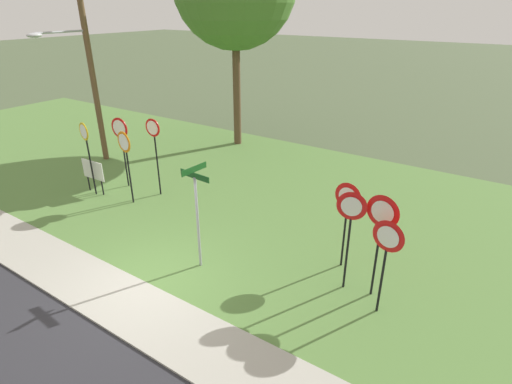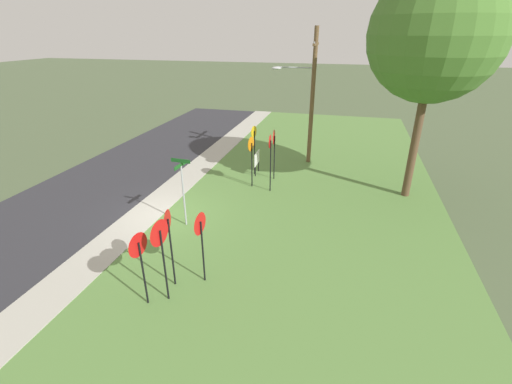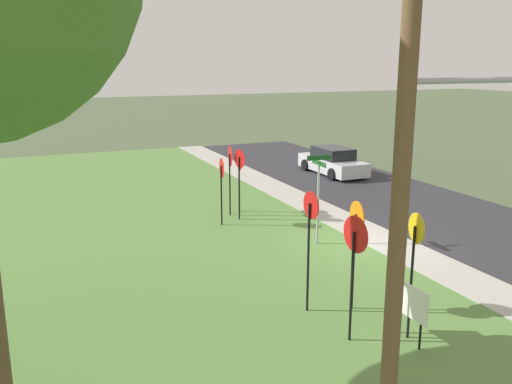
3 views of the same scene
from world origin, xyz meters
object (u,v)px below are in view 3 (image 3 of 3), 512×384
(stop_sign_near_right, at_px, (354,250))
(parked_sedan_distant, at_px, (333,162))
(yield_sign_near_left, at_px, (240,167))
(yield_sign_far_left, at_px, (230,163))
(stop_sign_far_center, at_px, (414,250))
(yield_sign_far_right, at_px, (222,175))
(notice_board, at_px, (409,304))
(stop_sign_far_left, at_px, (356,231))
(yield_sign_near_right, at_px, (240,167))
(street_name_post, at_px, (318,192))
(utility_pole, at_px, (413,184))
(stop_sign_near_left, at_px, (310,227))

(stop_sign_near_right, distance_m, parked_sedan_distant, 17.76)
(yield_sign_near_left, distance_m, yield_sign_far_left, 0.67)
(stop_sign_far_center, bearing_deg, yield_sign_far_right, 15.72)
(notice_board, bearing_deg, stop_sign_far_left, 4.12)
(yield_sign_near_right, distance_m, yield_sign_far_right, 1.85)
(stop_sign_near_right, relative_size, parked_sedan_distant, 0.61)
(stop_sign_far_center, relative_size, street_name_post, 0.95)
(yield_sign_far_right, xyz_separation_m, street_name_post, (-3.14, -2.06, -0.09))
(stop_sign_near_right, xyz_separation_m, yield_sign_far_right, (8.90, -0.37, -0.17))
(yield_sign_near_right, relative_size, yield_sign_far_right, 0.97)
(stop_sign_near_right, relative_size, stop_sign_far_center, 0.99)
(utility_pole, bearing_deg, yield_sign_near_left, -11.31)
(stop_sign_near_left, xyz_separation_m, parked_sedan_distant, (13.80, -8.91, -1.42))
(yield_sign_far_right, bearing_deg, stop_sign_far_center, -169.20)
(notice_board, bearing_deg, yield_sign_far_right, 2.80)
(yield_sign_far_right, xyz_separation_m, parked_sedan_distant, (6.48, -8.39, -1.19))
(stop_sign_near_left, bearing_deg, stop_sign_far_center, -149.00)
(yield_sign_near_right, bearing_deg, parked_sedan_distant, -44.08)
(stop_sign_far_left, relative_size, utility_pole, 0.34)
(stop_sign_far_center, relative_size, utility_pole, 0.36)
(yield_sign_near_left, xyz_separation_m, parked_sedan_distant, (6.07, -7.56, -1.33))
(yield_sign_near_right, bearing_deg, street_name_post, -159.05)
(stop_sign_far_left, bearing_deg, parked_sedan_distant, -21.44)
(stop_sign_near_right, height_order, stop_sign_far_left, stop_sign_near_right)
(yield_sign_near_right, bearing_deg, utility_pole, 178.38)
(yield_sign_far_right, distance_m, parked_sedan_distant, 10.67)
(yield_sign_near_left, xyz_separation_m, notice_board, (-9.82, 0.16, -1.10))
(stop_sign_near_left, distance_m, utility_pole, 5.36)
(street_name_post, relative_size, notice_board, 2.28)
(yield_sign_near_left, bearing_deg, stop_sign_near_left, 158.98)
(stop_sign_near_right, xyz_separation_m, parked_sedan_distant, (15.39, -8.77, -1.36))
(stop_sign_near_right, xyz_separation_m, street_name_post, (5.76, -2.43, -0.26))
(utility_pole, distance_m, parked_sedan_distant, 21.44)
(street_name_post, bearing_deg, yield_sign_far_right, 37.35)
(stop_sign_near_right, relative_size, stop_sign_far_left, 1.03)
(yield_sign_far_left, distance_m, notice_board, 10.54)
(stop_sign_far_left, distance_m, utility_pole, 5.46)
(notice_board, bearing_deg, utility_pole, 137.89)
(stop_sign_far_left, height_order, stop_sign_far_center, stop_sign_far_center)
(yield_sign_near_right, distance_m, street_name_post, 4.61)
(stop_sign_near_right, relative_size, yield_sign_far_left, 1.01)
(stop_sign_far_left, relative_size, parked_sedan_distant, 0.59)
(stop_sign_near_right, distance_m, stop_sign_far_left, 1.55)
(stop_sign_near_left, relative_size, stop_sign_near_right, 1.06)
(yield_sign_near_right, bearing_deg, yield_sign_far_left, 132.35)
(stop_sign_far_left, xyz_separation_m, stop_sign_far_center, (-1.67, -0.30, 0.05))
(stop_sign_far_left, relative_size, street_name_post, 0.91)
(stop_sign_near_left, distance_m, street_name_post, 4.91)
(yield_sign_near_left, bearing_deg, yield_sign_far_right, 105.19)
(stop_sign_far_center, xyz_separation_m, yield_sign_far_right, (9.30, 0.80, -0.13))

